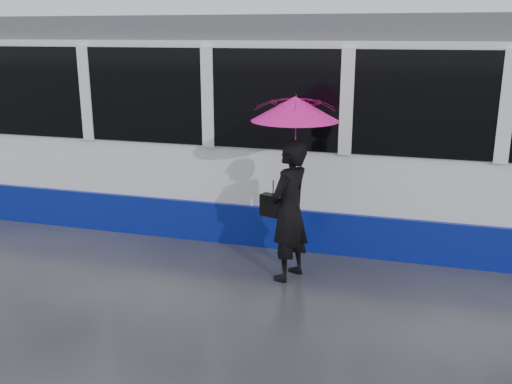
% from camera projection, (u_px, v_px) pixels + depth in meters
% --- Properties ---
extents(ground, '(90.00, 90.00, 0.00)m').
position_uv_depth(ground, '(172.00, 272.00, 7.66)').
color(ground, '#27272B').
rests_on(ground, ground).
extents(rails, '(34.00, 1.51, 0.02)m').
position_uv_depth(rails, '(231.00, 216.00, 9.97)').
color(rails, '#3F3D38').
rests_on(rails, ground).
extents(tram, '(26.00, 2.56, 3.35)m').
position_uv_depth(tram, '(264.00, 125.00, 9.37)').
color(tram, white).
rests_on(tram, ground).
extents(woman, '(0.64, 0.78, 1.84)m').
position_uv_depth(woman, '(289.00, 211.00, 7.26)').
color(woman, black).
rests_on(woman, ground).
extents(umbrella, '(1.38, 1.38, 1.24)m').
position_uv_depth(umbrella, '(295.00, 126.00, 6.95)').
color(umbrella, '#E11270').
rests_on(umbrella, ground).
extents(handbag, '(0.36, 0.24, 0.46)m').
position_uv_depth(handbag, '(273.00, 206.00, 7.33)').
color(handbag, black).
rests_on(handbag, ground).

